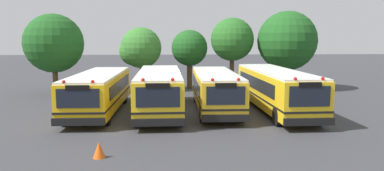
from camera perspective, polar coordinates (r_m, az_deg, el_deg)
ground_plane at (r=22.43m, az=-0.67°, el=-4.06°), size 160.00×160.00×0.00m
school_bus_0 at (r=22.63m, az=-14.43°, el=-0.79°), size 2.62×9.92×2.51m
school_bus_1 at (r=22.07m, az=-5.15°, el=-0.64°), size 2.74×10.32×2.62m
school_bus_2 at (r=22.53m, az=3.71°, el=-0.59°), size 2.55×9.51×2.52m
school_bus_3 at (r=23.07m, az=12.97°, el=-0.40°), size 2.61×11.12×2.66m
tree_0 at (r=30.99m, az=-21.05°, el=6.27°), size 4.69×4.69×6.44m
tree_1 at (r=31.11m, az=-8.33°, el=5.75°), size 3.55×3.47×5.42m
tree_2 at (r=32.40m, az=-0.43°, el=5.91°), size 3.21×3.21×5.24m
tree_3 at (r=32.29m, az=6.51°, el=7.12°), size 3.79×3.79×6.29m
tree_4 at (r=32.89m, az=14.84°, el=7.04°), size 5.17×5.17×6.86m
traffic_cone at (r=14.23m, az=-14.44°, el=-9.80°), size 0.47×0.47×0.62m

